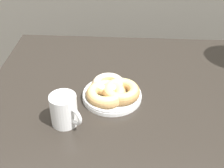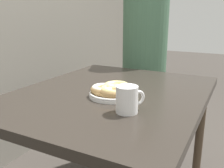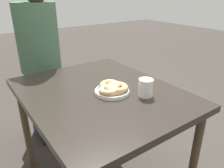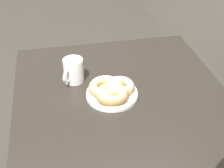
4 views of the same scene
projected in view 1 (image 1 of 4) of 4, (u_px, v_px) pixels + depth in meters
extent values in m
cube|color=#28231E|center=(132.00, 96.00, 1.15)|extent=(1.07, 0.87, 0.04)
cylinder|color=#473828|center=(43.00, 107.00, 1.70)|extent=(0.05, 0.05, 0.73)
cylinder|color=#473828|center=(220.00, 114.00, 1.65)|extent=(0.05, 0.05, 0.73)
cylinder|color=white|center=(112.00, 96.00, 1.10)|extent=(0.21, 0.21, 0.01)
torus|color=white|center=(112.00, 94.00, 1.09)|extent=(0.21, 0.21, 0.01)
torus|color=#B2844C|center=(121.00, 91.00, 1.08)|extent=(0.17, 0.17, 0.04)
torus|color=#E0D17F|center=(121.00, 90.00, 1.07)|extent=(0.16, 0.16, 0.03)
torus|color=tan|center=(108.00, 84.00, 1.12)|extent=(0.14, 0.14, 0.04)
torus|color=silver|center=(108.00, 83.00, 1.11)|extent=(0.13, 0.13, 0.03)
torus|color=tan|center=(106.00, 94.00, 1.07)|extent=(0.18, 0.18, 0.04)
torus|color=#E0D17F|center=(106.00, 92.00, 1.06)|extent=(0.17, 0.17, 0.03)
cylinder|color=white|center=(64.00, 110.00, 0.97)|extent=(0.08, 0.08, 0.10)
cylinder|color=#382114|center=(62.00, 98.00, 0.94)|extent=(0.07, 0.07, 0.00)
torus|color=white|center=(75.00, 117.00, 0.94)|extent=(0.05, 0.05, 0.06)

